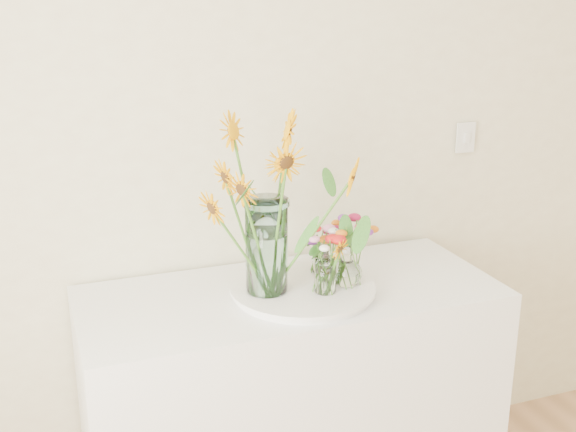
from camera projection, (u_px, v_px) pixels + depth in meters
The scene contains 10 objects.
counter at pixel (291, 408), 2.54m from camera, with size 1.40×0.60×0.90m, color white.
tray at pixel (303, 291), 2.37m from camera, with size 0.45×0.45×0.03m, color white.
mason_jar at pixel (267, 246), 2.29m from camera, with size 0.13×0.13×0.31m, color #A5D2D1.
sunflower_bouquet at pixel (266, 206), 2.24m from camera, with size 0.77×0.77×0.58m, color #F2A105, non-canonical shape.
small_vase_a at pixel (325, 276), 2.31m from camera, with size 0.07×0.07×0.12m, color white.
wildflower_posy_a at pixel (326, 263), 2.29m from camera, with size 0.18×0.18×0.21m, color orange, non-canonical shape.
small_vase_b at pixel (347, 265), 2.36m from camera, with size 0.10×0.10×0.15m, color white, non-canonical shape.
wildflower_posy_b at pixel (347, 252), 2.35m from camera, with size 0.22×0.22×0.24m, color orange, non-canonical shape.
small_vase_c at pixel (321, 260), 2.47m from camera, with size 0.06×0.06×0.10m, color white.
wildflower_posy_c at pixel (321, 247), 2.46m from camera, with size 0.19×0.19×0.19m, color orange, non-canonical shape.
Camera 1 is at (-1.06, -0.14, 1.87)m, focal length 45.00 mm.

